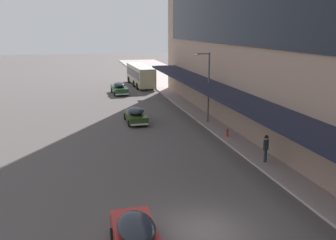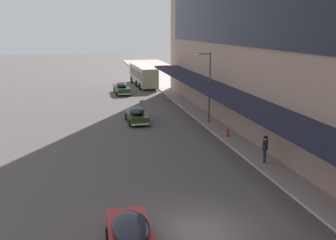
% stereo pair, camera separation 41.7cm
% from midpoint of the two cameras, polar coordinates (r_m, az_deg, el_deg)
% --- Properties ---
extents(ground, '(240.00, 240.00, 0.00)m').
position_cam_midpoint_polar(ground, '(17.76, 4.69, -16.58)').
color(ground, '#554D4D').
extents(transit_bus_kerbside_front, '(2.97, 11.43, 3.16)m').
position_cam_midpoint_polar(transit_bus_kerbside_front, '(59.30, -4.44, 6.96)').
color(transit_bus_kerbside_front, tan).
rests_on(transit_bus_kerbside_front, ground).
extents(sedan_second_mid, '(1.91, 4.66, 1.53)m').
position_cam_midpoint_polar(sedan_second_mid, '(36.30, -5.30, 0.75)').
color(sedan_second_mid, '#273C15').
rests_on(sedan_second_mid, ground).
extents(sedan_far_back, '(2.08, 5.08, 1.65)m').
position_cam_midpoint_polar(sedan_far_back, '(52.32, -7.65, 4.82)').
color(sedan_far_back, '#1F4120').
rests_on(sedan_far_back, ground).
extents(pedestrian_at_kerb, '(0.49, 0.45, 1.86)m').
position_cam_midpoint_polar(pedestrian_at_kerb, '(25.90, 14.24, -4.08)').
color(pedestrian_at_kerb, '#2C3642').
rests_on(pedestrian_at_kerb, sidewalk_kerb).
extents(street_lamp, '(1.50, 0.28, 6.59)m').
position_cam_midpoint_polar(street_lamp, '(35.26, 5.61, 5.74)').
color(street_lamp, '#4C4C51').
rests_on(street_lamp, sidewalk_kerb).
extents(fire_hydrant, '(0.20, 0.40, 0.70)m').
position_cam_midpoint_polar(fire_hydrant, '(31.46, 8.67, -1.91)').
color(fire_hydrant, red).
rests_on(fire_hydrant, sidewalk_kerb).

